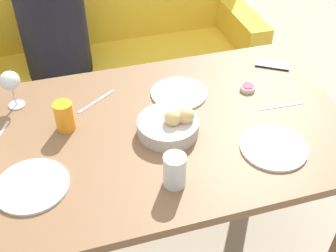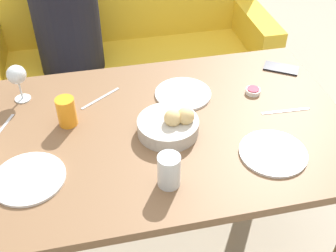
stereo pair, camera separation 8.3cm
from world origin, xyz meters
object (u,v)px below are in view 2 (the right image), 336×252
object	(u,v)px
plate_far_center	(183,94)
water_tumbler	(169,171)
jam_bowl_berry	(253,91)
plate_near_left	(29,178)
bread_basket	(170,125)
plate_near_right	(273,153)
wine_glass	(17,76)
cell_phone	(281,68)
knife_silver	(101,98)
couch	(128,62)
fork_silver	(286,111)
seated_person	(71,50)
spoon_coffee	(4,126)
juice_glass	(66,112)

from	to	relation	value
plate_far_center	water_tumbler	world-z (taller)	water_tumbler
plate_far_center	jam_bowl_berry	xyz separation A→B (m)	(0.29, -0.05, 0.01)
plate_near_left	jam_bowl_berry	bearing A→B (deg)	18.63
bread_basket	plate_near_right	size ratio (longest dim) A/B	0.96
wine_glass	cell_phone	bearing A→B (deg)	-0.65
wine_glass	knife_silver	xyz separation A→B (m)	(0.31, -0.06, -0.11)
wine_glass	cell_phone	distance (m)	1.12
plate_far_center	jam_bowl_berry	bearing A→B (deg)	-10.00
couch	fork_silver	xyz separation A→B (m)	(0.48, -1.16, 0.41)
seated_person	wine_glass	size ratio (longest dim) A/B	7.95
plate_near_right	bread_basket	bearing A→B (deg)	149.91
plate_near_left	wine_glass	world-z (taller)	wine_glass
seated_person	knife_silver	bearing A→B (deg)	-81.65
knife_silver	water_tumbler	bearing A→B (deg)	-71.37
wine_glass	jam_bowl_berry	size ratio (longest dim) A/B	2.54
bread_basket	seated_person	bearing A→B (deg)	108.31
couch	plate_near_right	world-z (taller)	couch
couch	cell_phone	distance (m)	1.13
seated_person	jam_bowl_berry	bearing A→B (deg)	-49.75
wine_glass	fork_silver	xyz separation A→B (m)	(1.01, -0.30, -0.11)
knife_silver	spoon_coffee	bearing A→B (deg)	-164.94
couch	wine_glass	xyz separation A→B (m)	(-0.53, -0.86, 0.52)
wine_glass	fork_silver	world-z (taller)	wine_glass
wine_glass	cell_phone	xyz separation A→B (m)	(1.12, -0.01, -0.11)
bread_basket	spoon_coffee	size ratio (longest dim) A/B	1.62
bread_basket	knife_silver	xyz separation A→B (m)	(-0.23, 0.27, -0.03)
juice_glass	fork_silver	bearing A→B (deg)	-7.24
bread_basket	juice_glass	world-z (taller)	juice_glass
bread_basket	cell_phone	distance (m)	0.66
plate_far_center	knife_silver	size ratio (longest dim) A/B	1.38
fork_silver	cell_phone	xyz separation A→B (m)	(0.11, 0.29, 0.00)
cell_phone	couch	bearing A→B (deg)	124.13
couch	wine_glass	distance (m)	1.13
seated_person	fork_silver	world-z (taller)	seated_person
plate_near_right	plate_far_center	world-z (taller)	same
jam_bowl_berry	knife_silver	xyz separation A→B (m)	(-0.62, 0.10, -0.01)
plate_near_left	spoon_coffee	size ratio (longest dim) A/B	1.72
water_tumbler	jam_bowl_berry	xyz separation A→B (m)	(0.45, 0.41, -0.05)
plate_near_right	water_tumbler	bearing A→B (deg)	-171.66
couch	wine_glass	world-z (taller)	wine_glass
couch	water_tumbler	world-z (taller)	couch
spoon_coffee	seated_person	bearing A→B (deg)	73.43
couch	bread_basket	xyz separation A→B (m)	(0.01, -1.19, 0.44)
plate_near_right	jam_bowl_berry	distance (m)	0.36
water_tumbler	fork_silver	bearing A→B (deg)	27.10
plate_near_right	plate_far_center	size ratio (longest dim) A/B	1.02
couch	plate_near_left	bearing A→B (deg)	-110.33
juice_glass	fork_silver	xyz separation A→B (m)	(0.83, -0.11, -0.06)
seated_person	jam_bowl_berry	xyz separation A→B (m)	(0.73, -0.86, 0.20)
seated_person	water_tumbler	bearing A→B (deg)	-77.44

